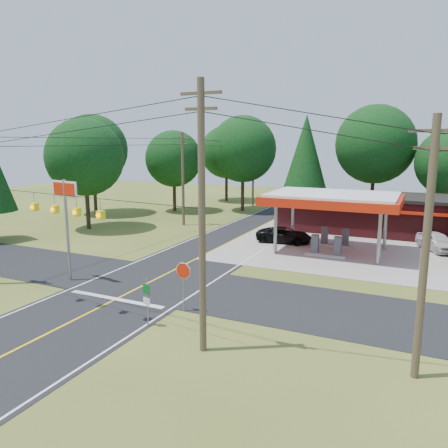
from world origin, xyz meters
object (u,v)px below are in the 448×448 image
at_px(gas_canopy, 333,201).
at_px(big_stop_sign, 66,206).
at_px(suv_car, 284,235).
at_px(sedan_car, 437,242).
at_px(octagonal_stop_sign, 183,275).

distance_m(gas_canopy, big_stop_sign, 20.54).
bearing_deg(suv_car, gas_canopy, -114.01).
xyz_separation_m(gas_canopy, suv_car, (-4.50, 1.50, -3.58)).
height_order(suv_car, sedan_car, sedan_car).
bearing_deg(gas_canopy, suv_car, 161.57).
xyz_separation_m(sedan_car, big_stop_sign, (-22.00, -19.01, 4.17)).
bearing_deg(big_stop_sign, suv_car, 60.08).
distance_m(sedan_car, octagonal_stop_sign, 24.05).
relative_size(gas_canopy, suv_car, 2.15).
distance_m(suv_car, big_stop_sign, 19.52).
bearing_deg(gas_canopy, sedan_car, 26.57).
distance_m(suv_car, octagonal_stop_sign, 18.06).
bearing_deg(big_stop_sign, gas_canopy, 46.99).
bearing_deg(sedan_car, suv_car, 163.63).
height_order(sedan_car, big_stop_sign, big_stop_sign).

